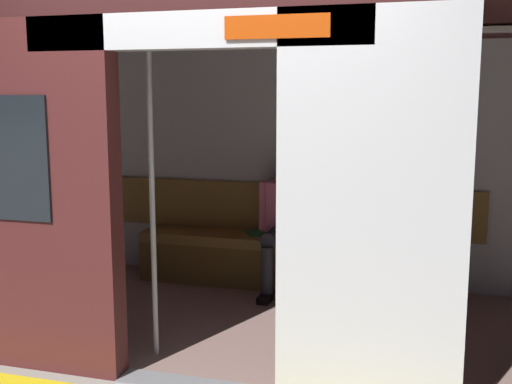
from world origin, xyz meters
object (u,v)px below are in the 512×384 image
Objects in this scene: train_car at (241,126)px; bench_seat at (280,249)px; person_seated at (288,215)px; handbag at (344,230)px; book at (256,233)px; grab_pole_door at (152,196)px.

bench_seat is at bearing -94.44° from train_car.
person_seated reaches higher than handbag.
book is (0.33, -0.13, -0.20)m from person_seated.
bench_seat is 10.06× the size of handbag.
bench_seat is 0.34m from person_seated.
person_seated is 5.41× the size of book.
train_car is at bearing -116.43° from grab_pole_door.
train_car is 0.93m from grab_pole_door.
bench_seat is 2.20× the size of person_seated.
train_car is at bearing 67.13° from book.
grab_pole_door is (0.19, 1.73, 0.61)m from book.
handbag is (-0.63, -1.00, -0.96)m from train_car.
bench_seat is 1.86m from grab_pole_door.
grab_pole_door is at bearing 75.11° from bench_seat.
train_car is at bearing 79.95° from person_seated.
person_seated is (-0.08, 0.05, 0.33)m from bench_seat.
bench_seat is at bearing 129.80° from book.
book is (0.81, 0.01, -0.07)m from handbag.
train_car is 24.62× the size of handbag.
train_car is 1.47m from bench_seat.
book is at bearing -21.44° from person_seated.
grab_pole_door is at bearing 60.09° from handbag.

